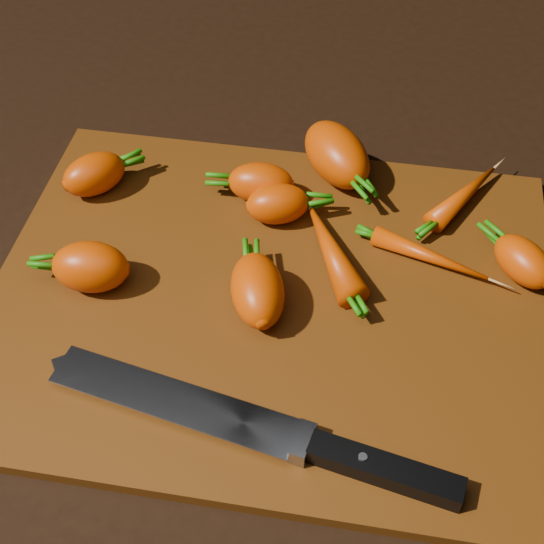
# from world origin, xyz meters

# --- Properties ---
(ground) EXTENTS (2.00, 2.00, 0.01)m
(ground) POSITION_xyz_m (0.00, 0.00, -0.01)
(ground) COLOR black
(cutting_board) EXTENTS (0.50, 0.40, 0.01)m
(cutting_board) POSITION_xyz_m (0.00, 0.00, 0.01)
(cutting_board) COLOR #552A0B
(cutting_board) RESTS_ON ground
(carrot_0) EXTENTS (0.08, 0.07, 0.04)m
(carrot_0) POSITION_xyz_m (-0.20, 0.11, 0.03)
(carrot_0) COLOR #C73A00
(carrot_0) RESTS_ON cutting_board
(carrot_1) EXTENTS (0.07, 0.05, 0.05)m
(carrot_1) POSITION_xyz_m (-0.16, -0.02, 0.04)
(carrot_1) COLOR #C73A00
(carrot_1) RESTS_ON cutting_board
(carrot_2) EXTENTS (0.10, 0.11, 0.05)m
(carrot_2) POSITION_xyz_m (0.04, 0.17, 0.04)
(carrot_2) COLOR #C73A00
(carrot_2) RESTS_ON cutting_board
(carrot_3) EXTENTS (0.07, 0.09, 0.05)m
(carrot_3) POSITION_xyz_m (-0.01, -0.02, 0.04)
(carrot_3) COLOR #C73A00
(carrot_3) RESTS_ON cutting_board
(carrot_4) EXTENTS (0.07, 0.04, 0.04)m
(carrot_4) POSITION_xyz_m (-0.03, 0.12, 0.03)
(carrot_4) COLOR #C73A00
(carrot_4) RESTS_ON cutting_board
(carrot_5) EXTENTS (0.07, 0.06, 0.04)m
(carrot_5) POSITION_xyz_m (-0.01, 0.10, 0.03)
(carrot_5) COLOR #C73A00
(carrot_5) RESTS_ON cutting_board
(carrot_6) EXTENTS (0.07, 0.07, 0.04)m
(carrot_6) POSITION_xyz_m (0.22, 0.06, 0.03)
(carrot_6) COLOR #C73A00
(carrot_6) RESTS_ON cutting_board
(carrot_7) EXTENTS (0.08, 0.10, 0.02)m
(carrot_7) POSITION_xyz_m (0.17, 0.15, 0.02)
(carrot_7) COLOR #C73A00
(carrot_7) RESTS_ON cutting_board
(carrot_8) EXTENTS (0.11, 0.06, 0.02)m
(carrot_8) POSITION_xyz_m (0.14, 0.06, 0.02)
(carrot_8) COLOR #C73A00
(carrot_8) RESTS_ON cutting_board
(carrot_9) EXTENTS (0.08, 0.12, 0.03)m
(carrot_9) POSITION_xyz_m (0.05, 0.05, 0.03)
(carrot_9) COLOR #C73A00
(carrot_9) RESTS_ON cutting_board
(knife) EXTENTS (0.33, 0.09, 0.02)m
(knife) POSITION_xyz_m (-0.04, -0.13, 0.02)
(knife) COLOR gray
(knife) RESTS_ON cutting_board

